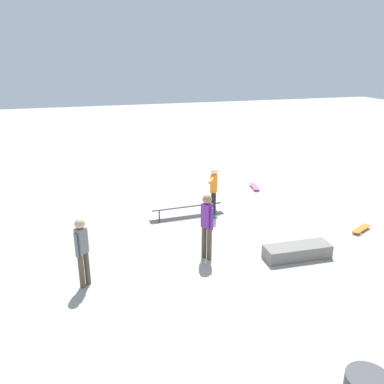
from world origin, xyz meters
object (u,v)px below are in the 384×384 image
Objects in this scene: skate_ledge at (297,251)px; bystander_purple_shirt at (207,223)px; skateboard_main at (213,212)px; bystander_grey_shirt at (82,249)px; skater_main at (214,188)px; loose_skateboard_orange at (361,229)px; grind_rail at (187,212)px; loose_skateboard_pink at (254,187)px.

bystander_purple_shirt is (2.16, -0.64, 0.78)m from skate_ledge.
skate_ledge is 3.42m from skateboard_main.
skate_ledge is 5.14m from bystander_grey_shirt.
loose_skateboard_orange is (-3.67, 2.27, -0.84)m from skater_main.
bystander_grey_shirt is (3.20, 3.00, 0.73)m from grind_rail.
loose_skateboard_pink is at bearing 111.35° from bystander_purple_shirt.
skater_main is at bearing 122.34° from loose_skateboard_orange.
loose_skateboard_pink is (-1.33, -5.20, -0.09)m from skate_ledge.
grind_rail is at bearing -68.88° from skater_main.
loose_skateboard_orange is at bearing 89.88° from skater_main.
skate_ledge is 1.06× the size of skater_main.
skate_ledge is 1.05× the size of bystander_grey_shirt.
loose_skateboard_orange is at bearing 149.80° from grind_rail.
skate_ledge is 2.02× the size of loose_skateboard_pink.
bystander_purple_shirt is at bearing 156.40° from loose_skateboard_orange.
bystander_grey_shirt is at bearing -2.76° from skate_ledge.
bystander_purple_shirt is at bearing -32.03° from bystander_grey_shirt.
bystander_grey_shirt reaches higher than skater_main.
skate_ledge is 2.72m from loose_skateboard_orange.
grind_rail is 1.51× the size of skater_main.
skater_main is at bearing -169.21° from skateboard_main.
grind_rail is at bearing -47.81° from loose_skateboard_pink.
grind_rail is 2.96× the size of loose_skateboard_orange.
loose_skateboard_pink is at bearing -150.56° from grind_rail.
bystander_purple_shirt reaches higher than loose_skateboard_pink.
skate_ledge is (-1.88, 3.25, 0.00)m from grind_rail.
grind_rail is 2.90× the size of loose_skateboard_pink.
skateboard_main is 0.52× the size of bystander_grey_shirt.
loose_skateboard_pink is (-2.41, -2.10, -0.84)m from skater_main.
bystander_purple_shirt is 2.03× the size of loose_skateboard_pink.
bystander_purple_shirt is 5.80m from loose_skateboard_pink.
bystander_grey_shirt is (4.03, 3.00, 0.82)m from skateboard_main.
skater_main is 0.86m from skateboard_main.
loose_skateboard_pink is (-6.41, -4.95, -0.82)m from bystander_grey_shirt.
grind_rail is 1.43× the size of bystander_purple_shirt.
loose_skateboard_pink is at bearing 80.21° from loose_skateboard_orange.
skateboard_main is 1.01× the size of loose_skateboard_orange.
bystander_grey_shirt reaches higher than skate_ledge.
loose_skateboard_orange is at bearing -35.28° from bystander_grey_shirt.
skater_main reaches higher than grind_rail.
loose_skateboard_pink is (-3.48, -4.56, -0.87)m from bystander_purple_shirt.
skater_main is at bearing -4.12° from bystander_grey_shirt.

